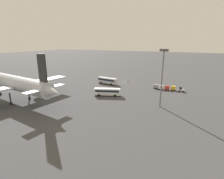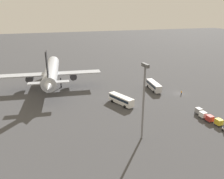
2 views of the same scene
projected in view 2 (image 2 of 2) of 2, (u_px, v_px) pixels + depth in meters
name	position (u px, v px, depth m)	size (l,w,h in m)	color
ground_plane	(179.00, 94.00, 87.94)	(600.00, 600.00, 0.00)	#424244
airplane	(52.00, 72.00, 93.10)	(48.80, 41.66, 18.57)	#B2B7C1
shuttle_bus_near	(154.00, 85.00, 91.47)	(11.63, 4.19, 3.35)	silver
shuttle_bus_far	(121.00, 99.00, 77.20)	(11.06, 6.16, 3.18)	white
worker_person	(181.00, 93.00, 86.38)	(0.38, 0.38, 1.74)	#1E1E2D
cargo_cart_yellow	(219.00, 122.00, 62.75)	(2.01, 1.70, 2.06)	#38383D
cargo_cart_red	(210.00, 118.00, 64.89)	(2.01, 1.70, 2.06)	#38383D
cargo_cart_white	(203.00, 115.00, 67.24)	(2.01, 1.70, 2.06)	#38383D
cargo_cart_grey	(199.00, 111.00, 69.84)	(2.01, 1.70, 2.06)	#38383D
light_pole	(144.00, 95.00, 52.86)	(2.80, 0.70, 19.83)	slate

